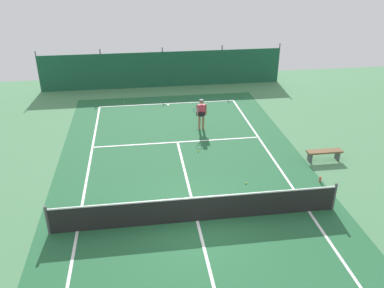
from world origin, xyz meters
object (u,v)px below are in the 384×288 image
(water_bottle, at_px, (320,179))
(tennis_ball_near_player, at_px, (124,102))
(tennis_net, at_px, (197,209))
(courtside_bench, at_px, (324,153))
(tennis_ball_midcourt, at_px, (246,183))
(tennis_ball_by_sideline, at_px, (198,151))
(tennis_player, at_px, (201,112))

(water_bottle, bearing_deg, tennis_ball_near_player, 127.26)
(tennis_net, height_order, courtside_bench, tennis_net)
(tennis_ball_near_player, height_order, water_bottle, water_bottle)
(tennis_ball_midcourt, xyz_separation_m, tennis_ball_by_sideline, (-1.49, 3.07, 0.00))
(tennis_ball_by_sideline, relative_size, water_bottle, 0.28)
(tennis_player, xyz_separation_m, water_bottle, (3.98, -5.91, -0.84))
(water_bottle, bearing_deg, tennis_ball_midcourt, 174.90)
(courtside_bench, bearing_deg, tennis_ball_midcourt, -159.71)
(tennis_ball_near_player, height_order, courtside_bench, courtside_bench)
(tennis_player, height_order, tennis_ball_midcourt, tennis_player)
(tennis_net, xyz_separation_m, tennis_ball_midcourt, (2.34, 2.17, -0.48))
(tennis_player, xyz_separation_m, courtside_bench, (4.90, -4.17, -0.59))
(tennis_ball_midcourt, distance_m, courtside_bench, 4.25)
(tennis_net, bearing_deg, tennis_ball_by_sideline, 80.74)
(tennis_net, height_order, tennis_player, tennis_player)
(tennis_net, distance_m, tennis_ball_near_player, 12.78)
(tennis_ball_by_sideline, height_order, courtside_bench, courtside_bench)
(courtside_bench, distance_m, water_bottle, 1.99)
(tennis_ball_by_sideline, bearing_deg, tennis_net, -99.26)
(tennis_player, xyz_separation_m, tennis_ball_midcourt, (0.93, -5.64, -0.93))
(tennis_ball_near_player, xyz_separation_m, water_bottle, (8.06, -10.59, 0.09))
(tennis_net, relative_size, tennis_ball_by_sideline, 153.33)
(tennis_net, distance_m, water_bottle, 5.72)
(tennis_net, relative_size, tennis_ball_near_player, 153.33)
(tennis_ball_by_sideline, xyz_separation_m, water_bottle, (4.53, -3.34, 0.09))
(courtside_bench, bearing_deg, tennis_ball_near_player, 135.43)
(tennis_player, xyz_separation_m, tennis_ball_near_player, (-4.08, 4.68, -0.93))
(tennis_ball_near_player, xyz_separation_m, tennis_ball_by_sideline, (3.53, -7.25, 0.00))
(tennis_ball_near_player, distance_m, tennis_ball_midcourt, 11.48)
(tennis_player, relative_size, tennis_ball_by_sideline, 24.85)
(tennis_ball_midcourt, height_order, courtside_bench, courtside_bench)
(tennis_ball_by_sideline, bearing_deg, tennis_ball_near_player, 115.98)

